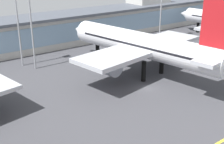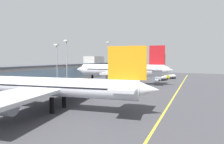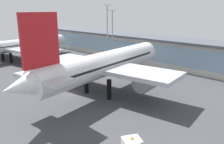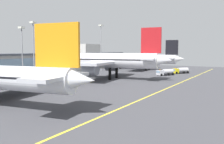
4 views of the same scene
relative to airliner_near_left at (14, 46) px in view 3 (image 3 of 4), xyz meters
name	(u,v)px [view 3 (image 3 of 4)]	position (x,y,z in m)	size (l,w,h in m)	color
ground_plane	(69,94)	(48.62, -6.89, -5.94)	(206.86, 206.86, 0.00)	#424247
terminal_building	(173,51)	(50.80, 37.84, -0.40)	(150.76, 14.00, 15.42)	beige
airliner_near_left	(14,46)	(0.00, 0.00, 0.00)	(45.20, 58.22, 16.31)	black
airliner_near_right	(105,64)	(53.93, 0.50, 1.41)	(38.32, 52.55, 20.04)	black
apron_light_mast_centre	(112,28)	(32.31, 24.71, 7.73)	(1.80, 1.80, 20.43)	gray
apron_light_mast_east	(107,26)	(34.08, 20.32, 8.79)	(1.80, 1.80, 22.32)	gray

